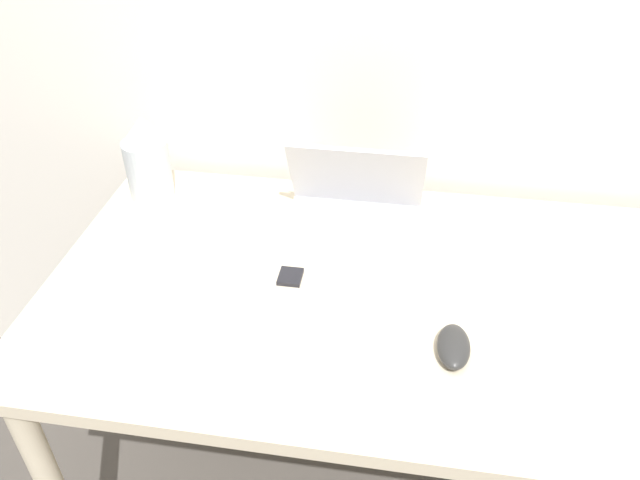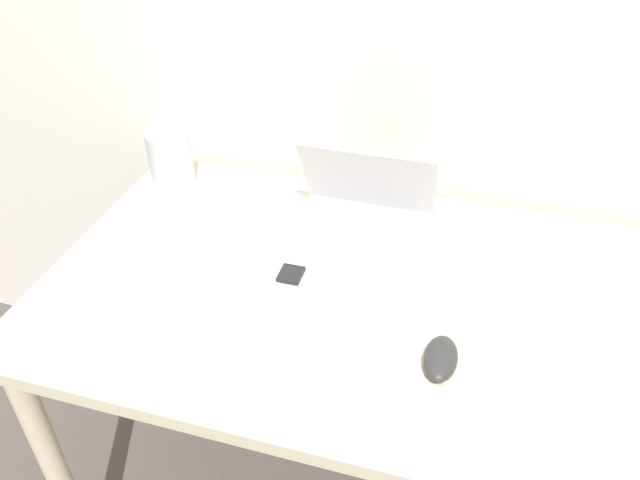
# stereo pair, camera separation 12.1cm
# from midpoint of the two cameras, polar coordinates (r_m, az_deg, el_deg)

# --- Properties ---
(desk) EXTENTS (1.29, 0.77, 0.78)m
(desk) POSITION_cam_midpoint_polar(r_m,az_deg,el_deg) (1.31, 6.63, -7.86)
(desk) COLOR beige
(desk) RESTS_ON ground_plane
(laptop) EXTENTS (0.30, 0.21, 0.21)m
(laptop) POSITION_cam_midpoint_polar(r_m,az_deg,el_deg) (1.39, 6.53, 2.42)
(laptop) COLOR silver
(laptop) RESTS_ON desk
(keyboard) EXTENTS (0.47, 0.18, 0.02)m
(keyboard) POSITION_cam_midpoint_polar(r_m,az_deg,el_deg) (1.15, -1.62, -8.42)
(keyboard) COLOR silver
(keyboard) RESTS_ON desk
(mouse) EXTENTS (0.06, 0.11, 0.03)m
(mouse) POSITION_cam_midpoint_polar(r_m,az_deg,el_deg) (1.12, 14.07, -10.58)
(mouse) COLOR #2D2D2D
(mouse) RESTS_ON desk
(vase) EXTENTS (0.11, 0.11, 0.20)m
(vase) POSITION_cam_midpoint_polar(r_m,az_deg,el_deg) (1.55, -11.49, 8.14)
(vase) COLOR silver
(vase) RESTS_ON desk
(mp3_player) EXTENTS (0.05, 0.05, 0.01)m
(mp3_player) POSITION_cam_midpoint_polar(r_m,az_deg,el_deg) (1.27, 0.03, -3.26)
(mp3_player) COLOR black
(mp3_player) RESTS_ON desk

